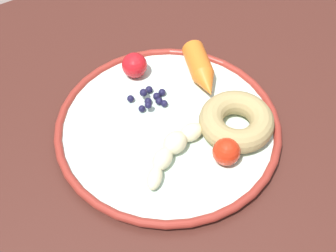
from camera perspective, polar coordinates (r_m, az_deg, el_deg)
dining_table at (r=0.78m, az=2.64°, el=-2.08°), size 1.14×0.81×0.70m
plate at (r=0.68m, az=0.00°, el=-0.15°), size 0.32×0.32×0.02m
banana at (r=0.65m, az=1.21°, el=-2.39°), size 0.15×0.07×0.03m
carrot_orange at (r=0.74m, az=4.02°, el=6.62°), size 0.07×0.11×0.03m
donut at (r=0.67m, az=8.19°, el=0.55°), size 0.15×0.15×0.03m
blueberry_pile at (r=0.71m, az=-2.10°, el=3.33°), size 0.06×0.05×0.02m
tomato_near at (r=0.74m, az=-4.02°, el=7.26°), size 0.04×0.04×0.04m
tomato_mid at (r=0.64m, az=7.00°, el=-3.07°), size 0.04×0.04×0.04m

